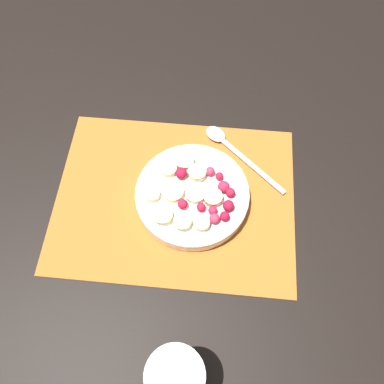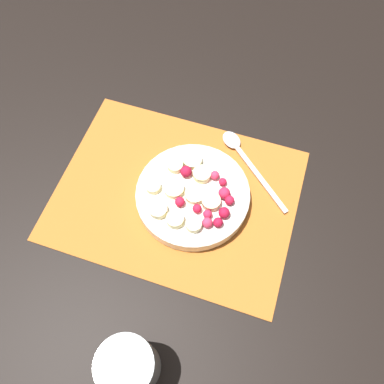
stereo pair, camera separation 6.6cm
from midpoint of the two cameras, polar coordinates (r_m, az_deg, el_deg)
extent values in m
plane|color=black|center=(0.70, -5.28, -1.22)|extent=(3.00, 3.00, 0.00)
cube|color=#B26023|center=(0.70, -5.30, -1.11)|extent=(0.44, 0.33, 0.01)
cylinder|color=silver|center=(0.68, -2.76, -1.13)|extent=(0.20, 0.20, 0.03)
torus|color=silver|center=(0.67, -2.80, -0.78)|extent=(0.20, 0.20, 0.01)
cylinder|color=white|center=(0.66, -2.82, -0.61)|extent=(0.18, 0.18, 0.00)
cylinder|color=beige|center=(0.67, -1.98, 2.68)|extent=(0.04, 0.04, 0.01)
cylinder|color=beige|center=(0.68, -6.30, 3.18)|extent=(0.03, 0.03, 0.01)
cylinder|color=beige|center=(0.65, 0.34, -1.16)|extent=(0.05, 0.05, 0.01)
cylinder|color=beige|center=(0.63, -1.48, -5.12)|extent=(0.04, 0.04, 0.01)
cylinder|color=beige|center=(0.65, -2.34, -0.63)|extent=(0.04, 0.04, 0.01)
cylinder|color=beige|center=(0.69, -3.89, 4.47)|extent=(0.05, 0.05, 0.01)
cylinder|color=beige|center=(0.64, -7.32, -3.99)|extent=(0.04, 0.04, 0.01)
cylinder|color=beige|center=(0.63, -4.44, -4.94)|extent=(0.03, 0.03, 0.01)
cylinder|color=beige|center=(0.66, -5.52, -0.40)|extent=(0.04, 0.04, 0.01)
cylinder|color=beige|center=(0.66, -8.89, -0.68)|extent=(0.03, 0.03, 0.01)
sphere|color=#B21433|center=(0.64, 2.67, -2.38)|extent=(0.02, 0.02, 0.02)
sphere|color=#DB3356|center=(0.63, 0.51, -4.38)|extent=(0.02, 0.02, 0.02)
sphere|color=#B21433|center=(0.67, -4.44, 2.63)|extent=(0.02, 0.02, 0.02)
sphere|color=#D12347|center=(0.66, 2.03, 0.55)|extent=(0.02, 0.02, 0.02)
sphere|color=red|center=(0.64, -4.33, -2.13)|extent=(0.02, 0.02, 0.02)
sphere|color=#B21433|center=(0.63, 2.09, -4.00)|extent=(0.02, 0.02, 0.02)
sphere|color=red|center=(0.64, -1.51, -2.61)|extent=(0.02, 0.02, 0.02)
sphere|color=#DB3356|center=(0.67, 0.01, 2.91)|extent=(0.02, 0.02, 0.02)
sphere|color=#D12347|center=(0.64, 0.25, -3.12)|extent=(0.02, 0.02, 0.02)
sphere|color=red|center=(0.67, 1.41, 2.17)|extent=(0.01, 0.01, 0.01)
sphere|color=red|center=(0.65, 3.02, -0.54)|extent=(0.02, 0.02, 0.02)
cube|color=silver|center=(0.72, 6.66, 3.74)|extent=(0.13, 0.11, 0.00)
ellipsoid|color=silver|center=(0.76, 1.13, 8.62)|extent=(0.05, 0.05, 0.01)
cylinder|color=white|center=(0.57, -6.03, -26.47)|extent=(0.08, 0.08, 0.11)
camera|label=1|loc=(0.03, -92.88, -5.79)|focal=35.00mm
camera|label=2|loc=(0.03, 87.12, 5.79)|focal=35.00mm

